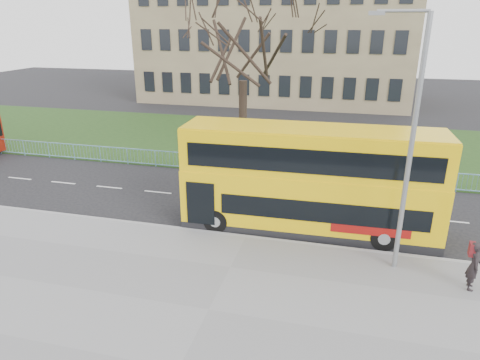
# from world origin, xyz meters

# --- Properties ---
(ground) EXTENTS (120.00, 120.00, 0.00)m
(ground) POSITION_xyz_m (0.00, 0.00, 0.00)
(ground) COLOR black
(ground) RESTS_ON ground
(pavement) EXTENTS (80.00, 10.50, 0.12)m
(pavement) POSITION_xyz_m (0.00, -6.75, 0.06)
(pavement) COLOR slate
(pavement) RESTS_ON ground
(kerb) EXTENTS (80.00, 0.20, 0.14)m
(kerb) POSITION_xyz_m (0.00, -1.55, 0.07)
(kerb) COLOR gray
(kerb) RESTS_ON ground
(grass_verge) EXTENTS (80.00, 15.40, 0.08)m
(grass_verge) POSITION_xyz_m (0.00, 14.30, 0.04)
(grass_verge) COLOR #1A3613
(grass_verge) RESTS_ON ground
(guard_railing) EXTENTS (40.00, 0.12, 1.10)m
(guard_railing) POSITION_xyz_m (0.00, 6.60, 0.55)
(guard_railing) COLOR #75ADD1
(guard_railing) RESTS_ON ground
(bare_tree) EXTENTS (8.60, 8.60, 12.29)m
(bare_tree) POSITION_xyz_m (-3.00, 10.00, 6.23)
(bare_tree) COLOR black
(bare_tree) RESTS_ON grass_verge
(civic_building) EXTENTS (30.00, 15.00, 14.00)m
(civic_building) POSITION_xyz_m (-5.00, 35.00, 7.00)
(civic_building) COLOR #7C6B4E
(civic_building) RESTS_ON ground
(yellow_bus) EXTENTS (11.12, 2.89, 4.64)m
(yellow_bus) POSITION_xyz_m (2.46, 0.01, 2.49)
(yellow_bus) COLOR yellow
(yellow_bus) RESTS_ON ground
(pedestrian) EXTENTS (0.49, 0.69, 1.78)m
(pedestrian) POSITION_xyz_m (8.47, -3.37, 1.01)
(pedestrian) COLOR black
(pedestrian) RESTS_ON pavement
(street_lamp) EXTENTS (1.93, 0.34, 9.11)m
(street_lamp) POSITION_xyz_m (5.91, -2.53, 5.12)
(street_lamp) COLOR gray
(street_lamp) RESTS_ON pavement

